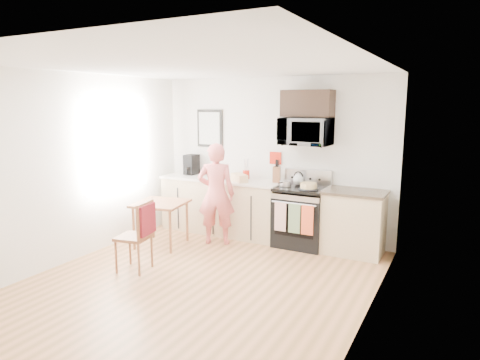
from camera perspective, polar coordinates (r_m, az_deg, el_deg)
The scene contains 28 objects.
floor at distance 5.42m, azimuth -5.78°, elevation -13.58°, with size 4.60×4.60×0.00m, color olive.
back_wall at distance 7.05m, azimuth 4.42°, elevation 2.97°, with size 4.00×0.04×2.60m, color white.
front_wall at distance 3.43m, azimuth -28.02°, elevation -5.92°, with size 4.00×0.04×2.60m, color white.
left_wall at distance 6.37m, azimuth -21.18°, elevation 1.54°, with size 0.04×4.60×2.60m, color white.
right_wall at distance 4.28m, azimuth 16.81°, elevation -2.13°, with size 0.04×4.60×2.60m, color white.
ceiling at distance 4.98m, azimuth -6.33°, elevation 14.94°, with size 4.00×4.60×0.04m, color white.
window at distance 6.86m, azimuth -16.08°, elevation 4.51°, with size 0.06×1.40×1.50m.
cabinet_left at distance 7.30m, azimuth -2.40°, elevation -3.55°, with size 2.10×0.60×0.90m, color tan.
countertop_left at distance 7.20m, azimuth -2.43°, elevation 0.08°, with size 2.14×0.64×0.04m, color #F1E5CF.
cabinet_right at distance 6.50m, azimuth 14.94°, elevation -5.62°, with size 0.84×0.60×0.90m, color tan.
countertop_right at distance 6.39m, azimuth 15.13°, elevation -1.56°, with size 0.88×0.64×0.04m, color black.
range at distance 6.69m, azimuth 8.18°, elevation -5.03°, with size 0.76×0.70×1.16m.
microwave at distance 6.57m, azimuth 8.78°, elevation 6.39°, with size 0.76×0.51×0.42m, color #BDBDC2.
upper_cabinet at distance 6.60m, azimuth 9.01°, elevation 10.05°, with size 0.76×0.35×0.40m, color black.
wall_art at distance 7.54m, azimuth -4.06°, elevation 6.88°, with size 0.50×0.04×0.65m.
wall_trivet at distance 7.02m, azimuth 4.75°, elevation 2.93°, with size 0.20×0.02×0.20m, color #A71C0E.
person at distance 6.65m, azimuth -3.20°, elevation -1.87°, with size 0.58×0.38×1.59m, color #C03437.
dining_table at distance 6.70m, azimuth -10.54°, elevation -3.58°, with size 0.75×0.75×0.69m.
chair at distance 5.71m, azimuth -12.94°, elevation -6.13°, with size 0.50×0.46×0.93m.
knife_block at distance 6.85m, azimuth 4.91°, elevation 0.75°, with size 0.11×0.16×0.25m, color brown.
utensil_crock at distance 7.11m, azimuth 0.83°, elevation 1.25°, with size 0.11×0.11×0.34m.
fruit_bowl at distance 7.23m, azimuth -2.68°, elevation 0.64°, with size 0.31×0.31×0.11m.
milk_carton at distance 7.62m, azimuth -6.07°, elevation 1.58°, with size 0.08×0.08×0.22m, color tan.
coffee_maker at distance 7.60m, azimuth -6.53°, elevation 1.97°, with size 0.21×0.30×0.35m.
bread_bag at distance 6.87m, azimuth -0.10°, elevation 0.30°, with size 0.34×0.16×0.12m, color tan.
cake at distance 6.41m, azimuth 9.12°, elevation -0.83°, with size 0.30×0.30×0.10m.
kettle at distance 6.74m, azimuth 7.78°, elevation 0.13°, with size 0.17×0.17×0.21m.
pot at distance 6.59m, azimuth 6.05°, elevation -0.48°, with size 0.17×0.30×0.09m.
Camera 1 is at (2.77, -4.12, 2.18)m, focal length 32.00 mm.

